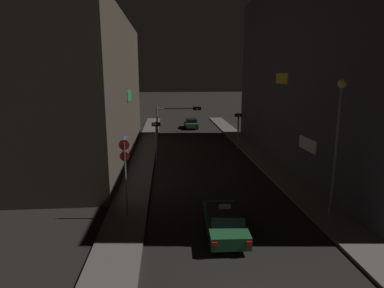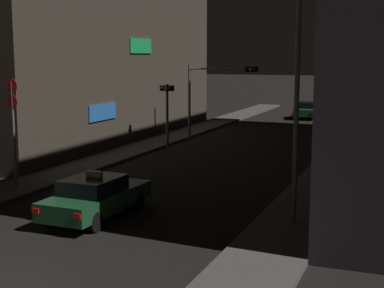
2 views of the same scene
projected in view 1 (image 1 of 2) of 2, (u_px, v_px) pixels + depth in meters
The scene contains 11 objects.
sidewalk_left at pixel (144, 152), 33.14m from camera, with size 2.27×53.14×0.15m, color #5B5651.
sidewalk_right at pixel (252, 150), 34.02m from camera, with size 2.27×53.14×0.15m, color #5B5651.
building_facade_left at pixel (90, 90), 29.43m from camera, with size 7.03×23.70×12.96m.
building_facade_right at pixel (317, 71), 28.16m from camera, with size 6.23×30.09×16.43m.
taxi at pixel (224, 221), 15.94m from camera, with size 1.93×4.50×1.62m.
far_car at pixel (191, 123), 48.61m from camera, with size 1.98×4.52×1.42m.
traffic_light_overhead at pixel (175, 119), 32.41m from camera, with size 4.52×0.42×4.81m.
traffic_light_left_kerb at pixel (156, 133), 29.07m from camera, with size 0.80×0.42×3.77m.
traffic_light_right_kerb at pixel (238, 123), 34.29m from camera, with size 0.80×0.42×3.94m.
sign_pole_left at pixel (125, 171), 17.32m from camera, with size 0.57×0.10×4.35m.
street_lamp_near_block at pixel (338, 128), 17.06m from camera, with size 0.48×0.48×7.49m.
Camera 1 is at (-3.34, -7.96, 7.80)m, focal length 30.09 mm.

